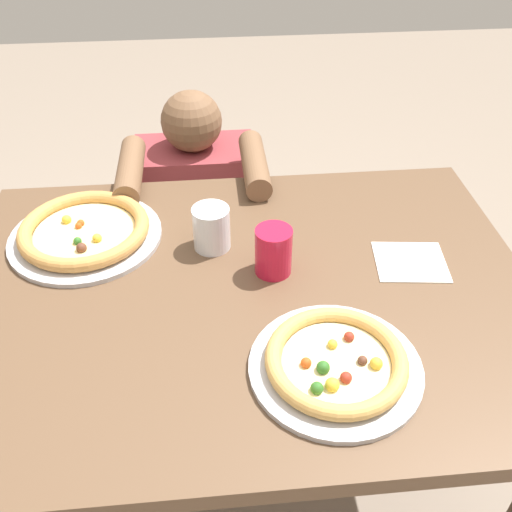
# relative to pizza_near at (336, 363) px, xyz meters

# --- Properties ---
(ground_plane) EXTENTS (8.00, 8.00, 0.00)m
(ground_plane) POSITION_rel_pizza_near_xyz_m (-0.15, 0.24, -0.77)
(ground_plane) COLOR gray
(dining_table) EXTENTS (1.26, 0.93, 0.75)m
(dining_table) POSITION_rel_pizza_near_xyz_m (-0.15, 0.24, -0.13)
(dining_table) COLOR brown
(dining_table) RESTS_ON ground
(pizza_near) EXTENTS (0.32, 0.32, 0.04)m
(pizza_near) POSITION_rel_pizza_near_xyz_m (0.00, 0.00, 0.00)
(pizza_near) COLOR #B7B7BC
(pizza_near) RESTS_ON dining_table
(pizza_far) EXTENTS (0.36, 0.36, 0.05)m
(pizza_far) POSITION_rel_pizza_near_xyz_m (-0.52, 0.46, 0.00)
(pizza_far) COLOR #B7B7BC
(pizza_far) RESTS_ON dining_table
(drink_cup_colored) EXTENTS (0.08, 0.08, 0.11)m
(drink_cup_colored) POSITION_rel_pizza_near_xyz_m (-0.08, 0.30, 0.04)
(drink_cup_colored) COLOR red
(drink_cup_colored) RESTS_ON dining_table
(water_cup_clear) EXTENTS (0.09, 0.09, 0.11)m
(water_cup_clear) POSITION_rel_pizza_near_xyz_m (-0.21, 0.40, 0.03)
(water_cup_clear) COLOR silver
(water_cup_clear) RESTS_ON dining_table
(paper_napkin) EXTENTS (0.18, 0.16, 0.00)m
(paper_napkin) POSITION_rel_pizza_near_xyz_m (0.24, 0.30, -0.02)
(paper_napkin) COLOR white
(paper_napkin) RESTS_ON dining_table
(diner_seated) EXTENTS (0.41, 0.52, 0.91)m
(diner_seated) POSITION_rel_pizza_near_xyz_m (-0.26, 0.94, -0.36)
(diner_seated) COLOR #333847
(diner_seated) RESTS_ON ground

